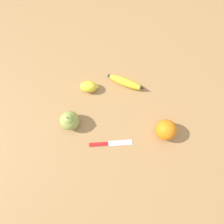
% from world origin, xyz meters
% --- Properties ---
extents(ground_plane, '(3.00, 3.00, 0.00)m').
position_xyz_m(ground_plane, '(0.00, 0.00, 0.00)').
color(ground_plane, '#A87A47').
extents(banana, '(0.18, 0.09, 0.04)m').
position_xyz_m(banana, '(0.05, 0.10, 0.02)').
color(banana, yellow).
rests_on(banana, ground_plane).
extents(orange, '(0.09, 0.09, 0.09)m').
position_xyz_m(orange, '(0.23, -0.11, 0.04)').
color(orange, orange).
rests_on(orange, ground_plane).
extents(pear, '(0.08, 0.08, 0.10)m').
position_xyz_m(pear, '(-0.18, -0.10, 0.05)').
color(pear, '#99A84C').
rests_on(pear, ground_plane).
extents(lemon, '(0.08, 0.06, 0.05)m').
position_xyz_m(lemon, '(-0.11, 0.06, 0.03)').
color(lemon, yellow).
rests_on(lemon, ground_plane).
extents(paring_knife, '(0.19, 0.04, 0.01)m').
position_xyz_m(paring_knife, '(-0.00, -0.18, 0.00)').
color(paring_knife, silver).
rests_on(paring_knife, ground_plane).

